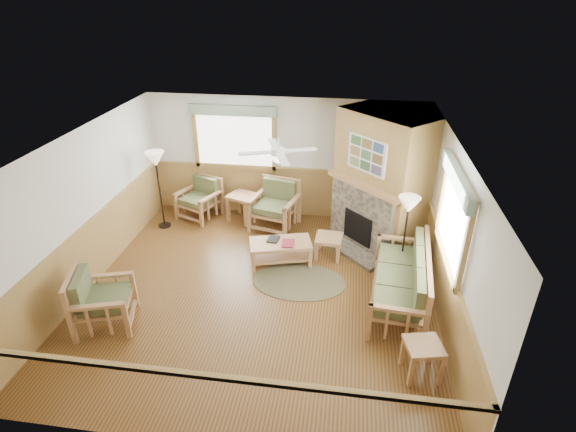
# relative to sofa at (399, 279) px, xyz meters

# --- Properties ---
(floor) EXTENTS (6.00, 6.00, 0.01)m
(floor) POSITION_rel_sofa_xyz_m (-2.34, -0.02, -0.49)
(floor) COLOR brown
(floor) RESTS_ON ground
(ceiling) EXTENTS (6.00, 6.00, 0.01)m
(ceiling) POSITION_rel_sofa_xyz_m (-2.34, -0.02, 2.21)
(ceiling) COLOR white
(ceiling) RESTS_ON floor
(wall_back) EXTENTS (6.00, 0.02, 2.70)m
(wall_back) POSITION_rel_sofa_xyz_m (-2.34, 2.98, 0.86)
(wall_back) COLOR silver
(wall_back) RESTS_ON floor
(wall_front) EXTENTS (6.00, 0.02, 2.70)m
(wall_front) POSITION_rel_sofa_xyz_m (-2.34, -3.02, 0.86)
(wall_front) COLOR silver
(wall_front) RESTS_ON floor
(wall_left) EXTENTS (0.02, 6.00, 2.70)m
(wall_left) POSITION_rel_sofa_xyz_m (-5.34, -0.02, 0.86)
(wall_left) COLOR silver
(wall_left) RESTS_ON floor
(wall_right) EXTENTS (0.02, 6.00, 2.70)m
(wall_right) POSITION_rel_sofa_xyz_m (0.66, -0.02, 0.86)
(wall_right) COLOR silver
(wall_right) RESTS_ON floor
(wainscot) EXTENTS (6.00, 6.00, 1.10)m
(wainscot) POSITION_rel_sofa_xyz_m (-2.34, -0.02, 0.06)
(wainscot) COLOR olive
(wainscot) RESTS_ON floor
(fireplace) EXTENTS (3.11, 3.11, 2.70)m
(fireplace) POSITION_rel_sofa_xyz_m (-0.29, 2.03, 0.86)
(fireplace) COLOR olive
(fireplace) RESTS_ON floor
(window_back) EXTENTS (1.90, 0.16, 1.50)m
(window_back) POSITION_rel_sofa_xyz_m (-3.44, 2.94, 2.04)
(window_back) COLOR white
(window_back) RESTS_ON wall_back
(window_right) EXTENTS (0.16, 1.90, 1.50)m
(window_right) POSITION_rel_sofa_xyz_m (0.62, -0.22, 2.04)
(window_right) COLOR white
(window_right) RESTS_ON wall_right
(ceiling_fan) EXTENTS (1.59, 1.59, 0.36)m
(ceiling_fan) POSITION_rel_sofa_xyz_m (-2.04, 0.28, 2.17)
(ceiling_fan) COLOR white
(ceiling_fan) RESTS_ON ceiling
(sofa) EXTENTS (2.20, 1.07, 0.98)m
(sofa) POSITION_rel_sofa_xyz_m (0.00, 0.00, 0.00)
(sofa) COLOR #AA7A4F
(sofa) RESTS_ON floor
(armchair_back_left) EXTENTS (1.06, 1.06, 0.90)m
(armchair_back_left) POSITION_rel_sofa_xyz_m (-4.24, 2.53, -0.04)
(armchair_back_left) COLOR #AA7A4F
(armchair_back_left) RESTS_ON floor
(armchair_back_right) EXTENTS (1.10, 1.10, 1.02)m
(armchair_back_right) POSITION_rel_sofa_xyz_m (-2.47, 2.30, 0.02)
(armchair_back_right) COLOR #AA7A4F
(armchair_back_right) RESTS_ON floor
(armchair_left) EXTENTS (1.06, 1.06, 0.95)m
(armchair_left) POSITION_rel_sofa_xyz_m (-4.57, -1.17, -0.01)
(armchair_left) COLOR #AA7A4F
(armchair_left) RESTS_ON floor
(coffee_table) EXTENTS (1.26, 0.86, 0.46)m
(coffee_table) POSITION_rel_sofa_xyz_m (-2.12, 0.92, -0.26)
(coffee_table) COLOR #AA7A4F
(coffee_table) RESTS_ON floor
(end_table_chairs) EXTENTS (0.71, 0.70, 0.63)m
(end_table_chairs) POSITION_rel_sofa_xyz_m (-3.24, 2.53, -0.18)
(end_table_chairs) COLOR #AA7A4F
(end_table_chairs) RESTS_ON floor
(end_table_sofa) EXTENTS (0.56, 0.55, 0.53)m
(end_table_sofa) POSITION_rel_sofa_xyz_m (0.21, -1.54, -0.22)
(end_table_sofa) COLOR #AA7A4F
(end_table_sofa) RESTS_ON floor
(footstool) EXTENTS (0.54, 0.54, 0.44)m
(footstool) POSITION_rel_sofa_xyz_m (-1.23, 1.28, -0.27)
(footstool) COLOR #AA7A4F
(footstool) RESTS_ON floor
(braided_rug) EXTENTS (2.17, 2.17, 0.01)m
(braided_rug) POSITION_rel_sofa_xyz_m (-1.70, 0.35, -0.48)
(braided_rug) COLOR brown
(braided_rug) RESTS_ON floor
(floor_lamp_left) EXTENTS (0.46, 0.46, 1.74)m
(floor_lamp_left) POSITION_rel_sofa_xyz_m (-4.89, 2.00, 0.38)
(floor_lamp_left) COLOR black
(floor_lamp_left) RESTS_ON floor
(floor_lamp_right) EXTENTS (0.40, 0.40, 1.62)m
(floor_lamp_right) POSITION_rel_sofa_xyz_m (0.10, 0.77, 0.32)
(floor_lamp_right) COLOR black
(floor_lamp_right) RESTS_ON floor
(book_red) EXTENTS (0.23, 0.31, 0.03)m
(book_red) POSITION_rel_sofa_xyz_m (-1.97, 0.87, 0.00)
(book_red) COLOR maroon
(book_red) RESTS_ON coffee_table
(book_dark) EXTENTS (0.23, 0.29, 0.03)m
(book_dark) POSITION_rel_sofa_xyz_m (-2.27, 0.99, -0.00)
(book_dark) COLOR black
(book_dark) RESTS_ON coffee_table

